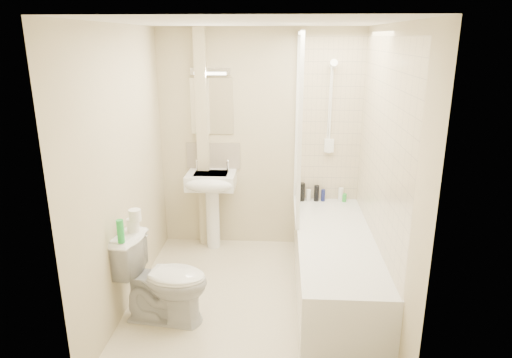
{
  "coord_description": "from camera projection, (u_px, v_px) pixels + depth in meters",
  "views": [
    {
      "loc": [
        0.24,
        -3.64,
        2.29
      ],
      "look_at": [
        0.02,
        0.2,
        1.09
      ],
      "focal_mm": 32.0,
      "sensor_mm": 36.0,
      "label": 1
    }
  ],
  "objects": [
    {
      "name": "floor",
      "position": [
        253.0,
        299.0,
        4.17
      ],
      "size": [
        2.5,
        2.5,
        0.0
      ],
      "primitive_type": "plane",
      "color": "beige",
      "rests_on": "ground"
    },
    {
      "name": "wall_back",
      "position": [
        260.0,
        141.0,
        5.0
      ],
      "size": [
        2.2,
        0.02,
        2.4
      ],
      "primitive_type": "cube",
      "color": "beige",
      "rests_on": "ground"
    },
    {
      "name": "wall_left",
      "position": [
        124.0,
        172.0,
        3.87
      ],
      "size": [
        0.02,
        2.5,
        2.4
      ],
      "primitive_type": "cube",
      "color": "beige",
      "rests_on": "ground"
    },
    {
      "name": "wall_right",
      "position": [
        386.0,
        176.0,
        3.75
      ],
      "size": [
        0.02,
        2.5,
        2.4
      ],
      "primitive_type": "cube",
      "color": "beige",
      "rests_on": "ground"
    },
    {
      "name": "ceiling",
      "position": [
        252.0,
        22.0,
        3.45
      ],
      "size": [
        2.2,
        2.5,
        0.02
      ],
      "primitive_type": "cube",
      "color": "white",
      "rests_on": "wall_back"
    },
    {
      "name": "tile_back",
      "position": [
        330.0,
        122.0,
        4.88
      ],
      "size": [
        0.7,
        0.01,
        1.75
      ],
      "primitive_type": "cube",
      "color": "beige",
      "rests_on": "wall_back"
    },
    {
      "name": "tile_right",
      "position": [
        382.0,
        144.0,
        3.87
      ],
      "size": [
        0.01,
        2.1,
        1.75
      ],
      "primitive_type": "cube",
      "color": "beige",
      "rests_on": "wall_right"
    },
    {
      "name": "pipe_boxing",
      "position": [
        203.0,
        142.0,
        4.98
      ],
      "size": [
        0.12,
        0.12,
        2.4
      ],
      "primitive_type": "cube",
      "color": "beige",
      "rests_on": "ground"
    },
    {
      "name": "splashback",
      "position": [
        213.0,
        156.0,
        5.07
      ],
      "size": [
        0.6,
        0.02,
        0.3
      ],
      "primitive_type": "cube",
      "color": "beige",
      "rests_on": "wall_back"
    },
    {
      "name": "mirror",
      "position": [
        212.0,
        106.0,
        4.91
      ],
      "size": [
        0.46,
        0.01,
        0.6
      ],
      "primitive_type": "cube",
      "color": "white",
      "rests_on": "wall_back"
    },
    {
      "name": "strip_light",
      "position": [
        210.0,
        71.0,
        4.77
      ],
      "size": [
        0.42,
        0.07,
        0.07
      ],
      "primitive_type": "cube",
      "color": "silver",
      "rests_on": "wall_back"
    },
    {
      "name": "bathtub",
      "position": [
        335.0,
        263.0,
        4.23
      ],
      "size": [
        0.7,
        2.1,
        0.55
      ],
      "color": "white",
      "rests_on": "ground"
    },
    {
      "name": "shower_screen",
      "position": [
        298.0,
        127.0,
        4.47
      ],
      "size": [
        0.04,
        0.92,
        1.8
      ],
      "color": "white",
      "rests_on": "bathtub"
    },
    {
      "name": "shower_fixture",
      "position": [
        331.0,
        111.0,
        4.8
      ],
      "size": [
        0.1,
        0.16,
        0.99
      ],
      "color": "white",
      "rests_on": "wall_back"
    },
    {
      "name": "pedestal_sink",
      "position": [
        211.0,
        190.0,
        4.95
      ],
      "size": [
        0.52,
        0.48,
        1.01
      ],
      "color": "white",
      "rests_on": "ground"
    },
    {
      "name": "bottle_black_a",
      "position": [
        302.0,
        192.0,
        5.05
      ],
      "size": [
        0.07,
        0.07,
        0.2
      ],
      "primitive_type": "cylinder",
      "color": "black",
      "rests_on": "bathtub"
    },
    {
      "name": "bottle_white_a",
      "position": [
        309.0,
        195.0,
        5.06
      ],
      "size": [
        0.05,
        0.05,
        0.13
      ],
      "primitive_type": "cylinder",
      "color": "silver",
      "rests_on": "bathtub"
    },
    {
      "name": "bottle_black_b",
      "position": [
        317.0,
        193.0,
        5.05
      ],
      "size": [
        0.05,
        0.05,
        0.18
      ],
      "primitive_type": "cylinder",
      "color": "black",
      "rests_on": "bathtub"
    },
    {
      "name": "bottle_blue",
      "position": [
        323.0,
        195.0,
        5.05
      ],
      "size": [
        0.05,
        0.05,
        0.13
      ],
      "primitive_type": "cylinder",
      "color": "navy",
      "rests_on": "bathtub"
    },
    {
      "name": "bottle_white_b",
      "position": [
        341.0,
        195.0,
        5.04
      ],
      "size": [
        0.06,
        0.06,
        0.16
      ],
      "primitive_type": "cylinder",
      "color": "white",
      "rests_on": "bathtub"
    },
    {
      "name": "bottle_green",
      "position": [
        344.0,
        198.0,
        5.04
      ],
      "size": [
        0.06,
        0.06,
        0.09
      ],
      "primitive_type": "cylinder",
      "color": "green",
      "rests_on": "bathtub"
    },
    {
      "name": "toilet",
      "position": [
        164.0,
        279.0,
        3.78
      ],
      "size": [
        0.62,
        0.85,
        0.76
      ],
      "primitive_type": "imported",
      "rotation": [
        0.0,
        0.0,
        1.43
      ],
      "color": "white",
      "rests_on": "ground"
    },
    {
      "name": "toilet_roll_lower",
      "position": [
        133.0,
        225.0,
        3.76
      ],
      "size": [
        0.1,
        0.1,
        0.11
      ],
      "primitive_type": "cylinder",
      "color": "white",
      "rests_on": "toilet"
    },
    {
      "name": "toilet_roll_upper",
      "position": [
        135.0,
        215.0,
        3.69
      ],
      "size": [
        0.1,
        0.1,
        0.1
      ],
      "primitive_type": "cylinder",
      "color": "white",
      "rests_on": "toilet_roll_lower"
    },
    {
      "name": "green_bottle",
      "position": [
        121.0,
        231.0,
        3.54
      ],
      "size": [
        0.06,
        0.06,
        0.19
      ],
      "primitive_type": "cylinder",
      "color": "green",
      "rests_on": "toilet"
    }
  ]
}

